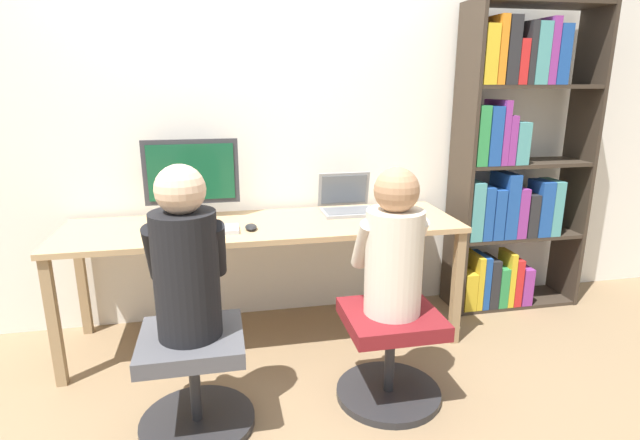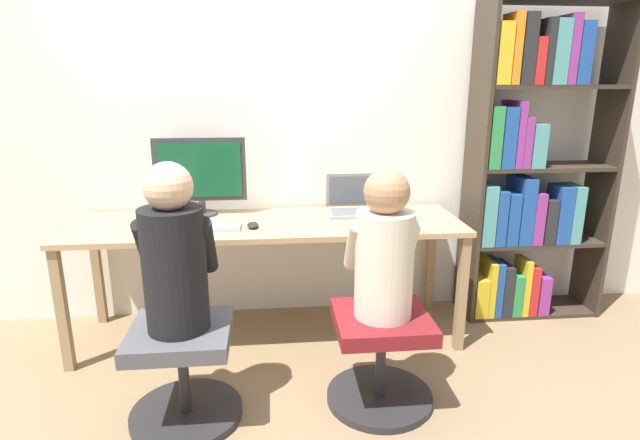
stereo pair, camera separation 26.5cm
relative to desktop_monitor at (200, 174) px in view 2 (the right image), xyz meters
The scene contains 12 objects.
ground_plane 1.15m from the desktop_monitor, 52.98° to the right, with size 14.00×14.00×0.00m, color #846B4C.
wall_back 0.55m from the desktop_monitor, 25.77° to the left, with size 10.00×0.05×2.60m.
desk 0.53m from the desktop_monitor, 26.82° to the right, with size 2.21×0.64×0.71m.
desktop_monitor is the anchor object (origin of this frame).
laptop 0.93m from the desktop_monitor, ahead, with size 0.32×0.26×0.23m.
keyboard 0.39m from the desktop_monitor, 83.72° to the right, with size 0.42×0.14×0.03m.
computer_mouse_by_keyboard 0.49m from the desktop_monitor, 44.50° to the right, with size 0.06×0.11×0.03m.
office_chair_left 1.17m from the desktop_monitor, 89.89° to the right, with size 0.51×0.51×0.45m.
office_chair_right 1.46m from the desktop_monitor, 44.84° to the right, with size 0.51×0.51×0.45m.
person_at_monitor 0.95m from the desktop_monitor, 89.89° to the right, with size 0.33×0.32×0.72m.
person_at_laptop 1.29m from the desktop_monitor, 44.69° to the right, with size 0.32×0.30×0.68m.
bookshelf 1.98m from the desktop_monitor, ahead, with size 0.87×0.31×1.94m.
Camera 2 is at (0.03, -2.43, 1.48)m, focal length 28.00 mm.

